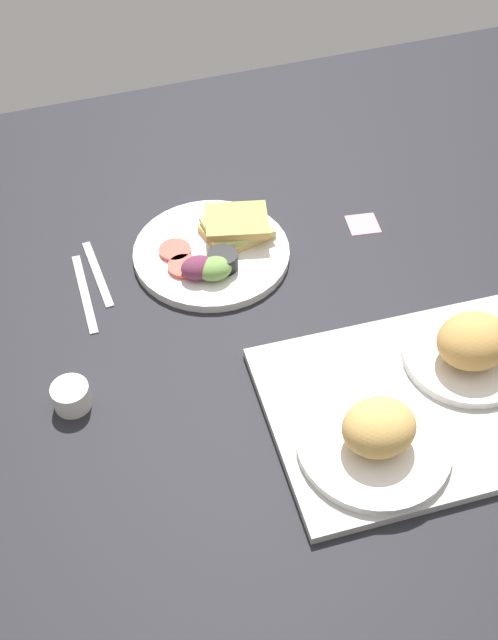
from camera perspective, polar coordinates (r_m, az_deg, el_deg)
ground_plane at (r=127.11cm, az=0.42°, el=-0.51°), size 190.00×150.00×3.00cm
serving_tray at (r=117.19cm, az=12.50°, el=-6.04°), size 46.66×35.30×1.60cm
bread_plate_near at (r=120.33cm, az=16.03°, el=-1.91°), size 19.35×19.35×9.05cm
bread_plate_far at (r=108.29cm, az=9.38°, el=-8.42°), size 21.73×21.73×8.45cm
plate_with_salad at (r=135.68cm, az=-2.48°, el=5.21°), size 27.51×27.51×5.40cm
espresso_cup at (r=116.70cm, az=-13.00°, el=-5.51°), size 5.60×5.60×4.00cm
fork at (r=135.99cm, az=-11.13°, el=3.43°), size 2.32×17.05×0.50cm
knife at (r=133.01cm, az=-12.06°, el=1.99°), size 1.74×19.02×0.50cm
sticky_note at (r=144.89cm, az=8.41°, el=7.04°), size 6.39×6.39×0.12cm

